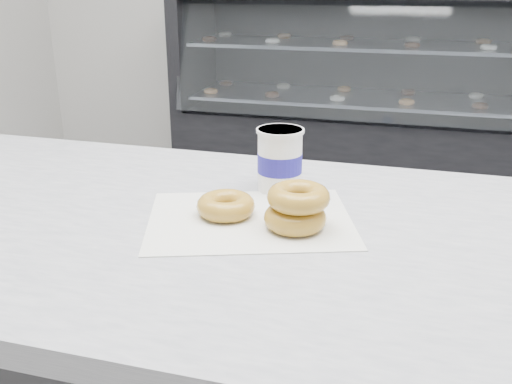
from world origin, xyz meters
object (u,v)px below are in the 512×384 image
display_case (373,113)px  donut_single (226,205)px  coffee_cup (280,159)px  donut_stack (297,207)px

display_case → donut_single: display_case is taller
donut_single → coffee_cup: (0.06, 0.15, 0.04)m
display_case → donut_single: bearing=-90.9°
donut_stack → coffee_cup: 0.18m
donut_stack → coffee_cup: (-0.07, 0.17, 0.02)m
donut_single → coffee_cup: 0.17m
donut_stack → coffee_cup: coffee_cup is taller
display_case → donut_single: 2.73m
donut_stack → donut_single: bearing=171.7°
display_case → coffee_cup: display_case is taller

